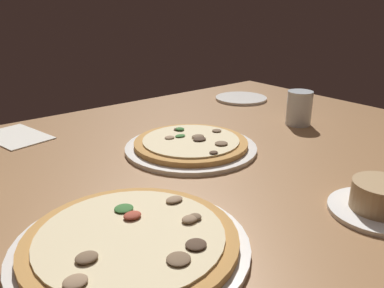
{
  "coord_description": "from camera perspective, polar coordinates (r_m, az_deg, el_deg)",
  "views": [
    {
      "loc": [
        49.62,
        61.63,
        37.78
      ],
      "look_at": [
        -2.44,
        -3.47,
        7.0
      ],
      "focal_mm": 37.68,
      "sensor_mm": 36.0,
      "label": 1
    }
  ],
  "objects": [
    {
      "name": "ramekin_on_saucer",
      "position": [
        0.73,
        25.04,
        -7.28
      ],
      "size": [
        16.18,
        16.18,
        5.46
      ],
      "color": "white",
      "rests_on": "dining_table"
    },
    {
      "name": "pizza_side",
      "position": [
        0.59,
        -8.59,
        -13.61
      ],
      "size": [
        33.6,
        33.6,
        3.39
      ],
      "color": "silver",
      "rests_on": "dining_table"
    },
    {
      "name": "pizza_main",
      "position": [
        0.93,
        -0.15,
        -0.14
      ],
      "size": [
        30.55,
        30.55,
        3.25
      ],
      "color": "silver",
      "rests_on": "dining_table"
    },
    {
      "name": "side_plate",
      "position": [
        1.41,
        6.97,
        6.42
      ],
      "size": [
        17.6,
        17.6,
        0.9
      ],
      "primitive_type": "cylinder",
      "color": "silver",
      "rests_on": "dining_table"
    },
    {
      "name": "water_glass",
      "position": [
        1.15,
        14.9,
        4.61
      ],
      "size": [
        6.87,
        6.87,
        9.41
      ],
      "color": "silver",
      "rests_on": "dining_table"
    },
    {
      "name": "dining_table",
      "position": [
        0.87,
        0.17,
        -4.07
      ],
      "size": [
        150.0,
        110.0,
        4.0
      ],
      "primitive_type": "cube",
      "color": "#996B42",
      "rests_on": "ground"
    },
    {
      "name": "paper_menu",
      "position": [
        1.12,
        -23.63,
        1.0
      ],
      "size": [
        15.14,
        20.07,
        0.3
      ],
      "primitive_type": "cube",
      "rotation": [
        0.0,
        0.0,
        0.2
      ],
      "color": "silver",
      "rests_on": "dining_table"
    }
  ]
}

